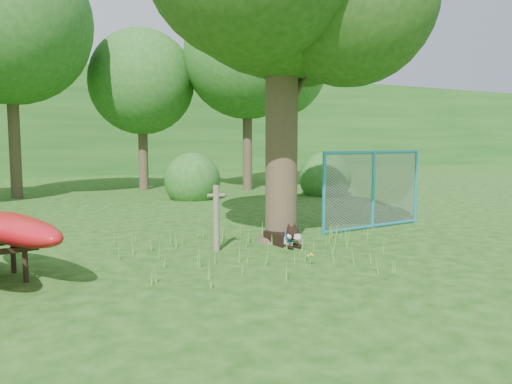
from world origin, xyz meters
name	(u,v)px	position (x,y,z in m)	size (l,w,h in m)	color
ground	(282,268)	(0.00, 0.00, 0.00)	(80.00, 80.00, 0.00)	#18430D
wooden_post	(216,216)	(-0.38, 1.52, 0.59)	(0.31, 0.12, 1.11)	#625A49
husky_dog	(283,237)	(0.83, 1.34, 0.16)	(0.30, 1.02, 0.45)	black
fence_section	(373,190)	(3.44, 2.02, 0.83)	(2.82, 0.36, 2.75)	#289DBA
wildflower_clump	(311,256)	(0.43, -0.09, 0.16)	(0.09, 0.08, 0.19)	#4E8D2E
bg_tree_b	(9,23)	(-3.00, 12.00, 5.61)	(5.20, 5.20, 8.22)	#3D3121
bg_tree_c	(142,82)	(1.50, 13.00, 4.11)	(4.00, 4.00, 6.12)	#3D3121
bg_tree_d	(247,55)	(5.00, 11.00, 5.08)	(4.80, 4.80, 7.50)	#3D3121
bg_tree_e	(276,67)	(8.00, 14.00, 5.23)	(4.60, 4.60, 7.55)	#3D3121
shrub_right	(325,195)	(6.50, 8.00, 0.00)	(1.80, 1.80, 1.80)	#215B1D
shrub_mid	(193,199)	(2.00, 9.00, 0.00)	(1.80, 1.80, 1.80)	#215B1D
wooded_hillside	(56,124)	(0.00, 28.00, 3.00)	(80.00, 12.00, 6.00)	#215B1D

